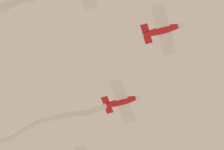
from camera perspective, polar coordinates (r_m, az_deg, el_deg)
name	(u,v)px	position (r m, az deg, el deg)	size (l,w,h in m)	color
airplane_lead	(163,30)	(58.61, 5.70, 5.00)	(5.05, 6.57, 1.63)	red
airplane_left_wing	(122,101)	(63.26, 1.16, -2.93)	(5.05, 6.58, 1.63)	red
smoke_trail_left_wing	(47,123)	(67.46, -7.21, -5.26)	(17.33, 2.72, 3.77)	white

